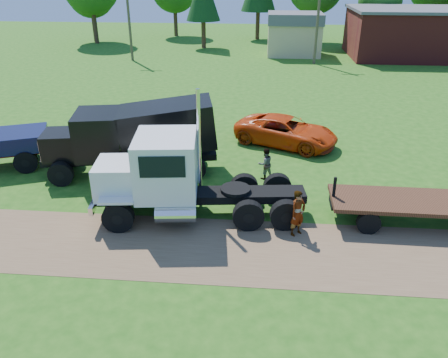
# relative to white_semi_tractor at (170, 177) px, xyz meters

# --- Properties ---
(ground) EXTENTS (140.00, 140.00, 0.00)m
(ground) POSITION_rel_white_semi_tractor_xyz_m (3.14, -2.30, -1.80)
(ground) COLOR #205612
(ground) RESTS_ON ground
(dirt_track) EXTENTS (120.00, 4.20, 0.01)m
(dirt_track) POSITION_rel_white_semi_tractor_xyz_m (3.14, -2.30, -1.79)
(dirt_track) COLOR brown
(dirt_track) RESTS_ON ground
(white_semi_tractor) EXTENTS (8.88, 3.78, 5.27)m
(white_semi_tractor) POSITION_rel_white_semi_tractor_xyz_m (0.00, 0.00, 0.00)
(white_semi_tractor) COLOR black
(white_semi_tractor) RESTS_ON ground
(black_dump_truck) EXTENTS (8.81, 4.10, 3.74)m
(black_dump_truck) POSITION_rel_white_semi_tractor_xyz_m (-2.46, 4.08, 0.26)
(black_dump_truck) COLOR black
(black_dump_truck) RESTS_ON ground
(orange_pickup) EXTENTS (6.58, 4.94, 1.66)m
(orange_pickup) POSITION_rel_white_semi_tractor_xyz_m (5.15, 8.63, -0.97)
(orange_pickup) COLOR #CE3A09
(orange_pickup) RESTS_ON ground
(flatbed_trailer) EXTENTS (7.50, 2.33, 1.92)m
(flatbed_trailer) POSITION_rel_white_semi_tractor_xyz_m (10.36, 0.26, -0.98)
(flatbed_trailer) COLOR #341B10
(flatbed_trailer) RESTS_ON ground
(spectator_a) EXTENTS (0.82, 0.80, 1.90)m
(spectator_a) POSITION_rel_white_semi_tractor_xyz_m (5.19, -1.03, -0.85)
(spectator_a) COLOR #999999
(spectator_a) RESTS_ON ground
(spectator_b) EXTENTS (0.96, 0.89, 1.59)m
(spectator_b) POSITION_rel_white_semi_tractor_xyz_m (3.93, 3.92, -1.00)
(spectator_b) COLOR #999999
(spectator_b) RESTS_ON ground
(brick_building) EXTENTS (15.40, 10.40, 5.30)m
(brick_building) POSITION_rel_white_semi_tractor_xyz_m (21.14, 37.70, 0.86)
(brick_building) COLOR maroon
(brick_building) RESTS_ON ground
(tan_shed) EXTENTS (6.20, 5.40, 4.70)m
(tan_shed) POSITION_rel_white_semi_tractor_xyz_m (7.14, 37.70, 0.63)
(tan_shed) COLOR tan
(tan_shed) RESTS_ON ground
(utility_poles) EXTENTS (42.20, 0.28, 9.00)m
(utility_poles) POSITION_rel_white_semi_tractor_xyz_m (9.14, 32.70, 2.91)
(utility_poles) COLOR brown
(utility_poles) RESTS_ON ground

